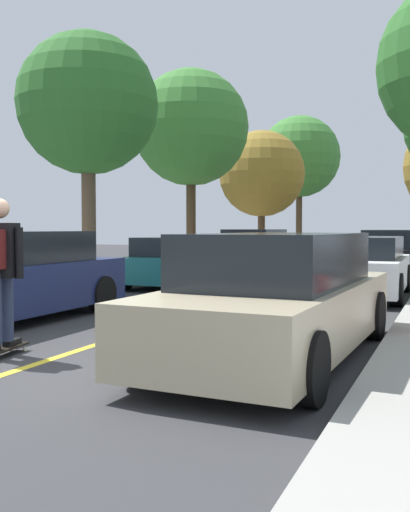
{
  "coord_description": "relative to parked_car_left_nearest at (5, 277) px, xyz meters",
  "views": [
    {
      "loc": [
        4.19,
        -5.14,
        1.49
      ],
      "look_at": [
        -0.16,
        5.09,
        0.96
      ],
      "focal_mm": 41.42,
      "sensor_mm": 36.0,
      "label": 1
    }
  ],
  "objects": [
    {
      "name": "street_tree_left_nearest",
      "position": [
        -2.01,
        5.31,
        3.86
      ],
      "size": [
        3.53,
        3.53,
        6.23
      ],
      "color": "brown",
      "rests_on": "sidewalk_left"
    },
    {
      "name": "parked_car_left_near",
      "position": [
        -0.0,
        6.43,
        -0.1
      ],
      "size": [
        1.87,
        4.21,
        1.25
      ],
      "color": "#196066",
      "rests_on": "ground"
    },
    {
      "name": "skateboard",
      "position": [
        1.75,
        -2.03,
        -0.63
      ],
      "size": [
        0.36,
        0.86,
        0.1
      ],
      "color": "black",
      "rests_on": "ground"
    },
    {
      "name": "parked_car_right_far",
      "position": [
        4.7,
        12.29,
        -0.01
      ],
      "size": [
        1.89,
        4.41,
        1.42
      ],
      "color": "black",
      "rests_on": "ground"
    },
    {
      "name": "parked_car_left_nearest",
      "position": [
        0.0,
        0.0,
        0.0
      ],
      "size": [
        1.86,
        4.42,
        1.43
      ],
      "color": "navy",
      "rests_on": "ground"
    },
    {
      "name": "center_line",
      "position": [
        2.35,
        1.84,
        -0.71
      ],
      "size": [
        0.12,
        39.2,
        0.01
      ],
      "primitive_type": "cube",
      "color": "gold",
      "rests_on": "ground"
    },
    {
      "name": "parked_car_right_nearest",
      "position": [
        4.7,
        -0.83,
        -0.02
      ],
      "size": [
        1.96,
        4.74,
        1.42
      ],
      "color": "#BCAD89",
      "rests_on": "ground"
    },
    {
      "name": "street_tree_left_near",
      "position": [
        -2.01,
        11.58,
        4.24
      ],
      "size": [
        4.03,
        4.03,
        6.85
      ],
      "color": "#4C3823",
      "rests_on": "sidewalk_left"
    },
    {
      "name": "parked_car_left_far",
      "position": [
        -0.0,
        12.61,
        -0.0
      ],
      "size": [
        2.0,
        4.45,
        1.44
      ],
      "color": "maroon",
      "rests_on": "ground"
    },
    {
      "name": "street_tree_left_far",
      "position": [
        -2.01,
        19.74,
        3.35
      ],
      "size": [
        4.09,
        4.09,
        5.98
      ],
      "color": "#4C3823",
      "rests_on": "sidewalk_left"
    },
    {
      "name": "ground",
      "position": [
        2.35,
        -2.16,
        -0.71
      ],
      "size": [
        80.0,
        80.0,
        0.0
      ],
      "primitive_type": "plane",
      "color": "#353538"
    },
    {
      "name": "parked_car_right_farthest",
      "position": [
        4.7,
        18.62,
        -0.04
      ],
      "size": [
        2.01,
        4.59,
        1.35
      ],
      "color": "white",
      "rests_on": "ground"
    },
    {
      "name": "street_tree_left_farthest",
      "position": [
        -2.01,
        27.1,
        4.96
      ],
      "size": [
        4.77,
        4.77,
        7.94
      ],
      "color": "#4C3823",
      "rests_on": "sidewalk_left"
    },
    {
      "name": "parked_car_right_near",
      "position": [
        4.7,
        5.66,
        -0.07
      ],
      "size": [
        1.9,
        4.19,
        1.3
      ],
      "color": "white",
      "rests_on": "ground"
    }
  ]
}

